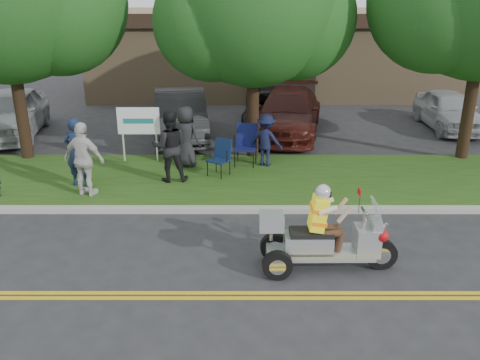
{
  "coord_description": "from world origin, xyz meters",
  "views": [
    {
      "loc": [
        0.11,
        -8.05,
        5.0
      ],
      "look_at": [
        0.11,
        2.0,
        1.21
      ],
      "focal_mm": 38.0,
      "sensor_mm": 36.0,
      "label": 1
    }
  ],
  "objects_px": {
    "parked_car_mid": "(277,110)",
    "parked_car_right": "(288,112)",
    "trike_scooter": "(322,240)",
    "lawn_chair_a": "(221,155)",
    "spectator_adult_right": "(84,159)",
    "parked_car_far_left": "(11,113)",
    "parked_car_left": "(181,115)",
    "lawn_chair_b": "(246,142)",
    "spectator_adult_mid": "(170,146)",
    "spectator_adult_left": "(77,152)",
    "parked_car_far_right": "(449,110)"
  },
  "relations": [
    {
      "from": "parked_car_mid",
      "to": "parked_car_right",
      "type": "distance_m",
      "value": 0.71
    },
    {
      "from": "trike_scooter",
      "to": "parked_car_mid",
      "type": "bearing_deg",
      "value": 90.26
    },
    {
      "from": "lawn_chair_a",
      "to": "parked_car_mid",
      "type": "xyz_separation_m",
      "value": [
        1.93,
        5.31,
        0.07
      ]
    },
    {
      "from": "spectator_adult_right",
      "to": "parked_car_far_left",
      "type": "relative_size",
      "value": 0.38
    },
    {
      "from": "parked_car_far_left",
      "to": "parked_car_left",
      "type": "distance_m",
      "value": 6.11
    },
    {
      "from": "spectator_adult_right",
      "to": "lawn_chair_b",
      "type": "bearing_deg",
      "value": -130.48
    },
    {
      "from": "lawn_chair_a",
      "to": "spectator_adult_mid",
      "type": "bearing_deg",
      "value": -127.8
    },
    {
      "from": "spectator_adult_left",
      "to": "spectator_adult_right",
      "type": "bearing_deg",
      "value": 130.43
    },
    {
      "from": "spectator_adult_right",
      "to": "parked_car_mid",
      "type": "distance_m",
      "value": 8.63
    },
    {
      "from": "lawn_chair_b",
      "to": "spectator_adult_left",
      "type": "xyz_separation_m",
      "value": [
        -4.42,
        -1.8,
        0.25
      ]
    },
    {
      "from": "spectator_adult_left",
      "to": "parked_car_right",
      "type": "distance_m",
      "value": 8.18
    },
    {
      "from": "spectator_adult_mid",
      "to": "parked_car_left",
      "type": "bearing_deg",
      "value": -95.39
    },
    {
      "from": "lawn_chair_b",
      "to": "parked_car_left",
      "type": "height_order",
      "value": "parked_car_left"
    },
    {
      "from": "spectator_adult_mid",
      "to": "parked_car_far_left",
      "type": "bearing_deg",
      "value": -45.61
    },
    {
      "from": "trike_scooter",
      "to": "spectator_adult_right",
      "type": "xyz_separation_m",
      "value": [
        -5.39,
        3.47,
        0.45
      ]
    },
    {
      "from": "spectator_adult_mid",
      "to": "parked_car_left",
      "type": "relative_size",
      "value": 0.38
    },
    {
      "from": "spectator_adult_mid",
      "to": "parked_car_mid",
      "type": "distance_m",
      "value": 6.66
    },
    {
      "from": "lawn_chair_b",
      "to": "spectator_adult_left",
      "type": "bearing_deg",
      "value": -147.83
    },
    {
      "from": "spectator_adult_mid",
      "to": "parked_car_right",
      "type": "distance_m",
      "value": 6.34
    },
    {
      "from": "trike_scooter",
      "to": "lawn_chair_b",
      "type": "distance_m",
      "value": 6.08
    },
    {
      "from": "parked_car_left",
      "to": "parked_car_far_right",
      "type": "xyz_separation_m",
      "value": [
        10.0,
        1.28,
        -0.11
      ]
    },
    {
      "from": "parked_car_left",
      "to": "parked_car_far_right",
      "type": "distance_m",
      "value": 10.08
    },
    {
      "from": "spectator_adult_right",
      "to": "parked_car_far_left",
      "type": "xyz_separation_m",
      "value": [
        -4.35,
        5.89,
        -0.2
      ]
    },
    {
      "from": "lawn_chair_a",
      "to": "spectator_adult_left",
      "type": "relative_size",
      "value": 0.55
    },
    {
      "from": "parked_car_left",
      "to": "parked_car_mid",
      "type": "bearing_deg",
      "value": 10.91
    },
    {
      "from": "parked_car_far_left",
      "to": "parked_car_mid",
      "type": "relative_size",
      "value": 0.92
    },
    {
      "from": "lawn_chair_a",
      "to": "spectator_adult_left",
      "type": "bearing_deg",
      "value": -134.45
    },
    {
      "from": "lawn_chair_a",
      "to": "parked_car_far_left",
      "type": "xyz_separation_m",
      "value": [
        -7.68,
        4.36,
        0.17
      ]
    },
    {
      "from": "spectator_adult_right",
      "to": "parked_car_far_right",
      "type": "distance_m",
      "value": 13.65
    },
    {
      "from": "parked_car_far_right",
      "to": "spectator_adult_mid",
      "type": "bearing_deg",
      "value": -148.3
    },
    {
      "from": "parked_car_far_left",
      "to": "parked_car_right",
      "type": "bearing_deg",
      "value": -7.22
    },
    {
      "from": "spectator_adult_left",
      "to": "lawn_chair_a",
      "type": "bearing_deg",
      "value": -156.02
    },
    {
      "from": "lawn_chair_a",
      "to": "parked_car_mid",
      "type": "height_order",
      "value": "parked_car_mid"
    },
    {
      "from": "parked_car_left",
      "to": "parked_car_far_right",
      "type": "bearing_deg",
      "value": -0.36
    },
    {
      "from": "trike_scooter",
      "to": "parked_car_far_left",
      "type": "distance_m",
      "value": 13.51
    },
    {
      "from": "trike_scooter",
      "to": "lawn_chair_a",
      "type": "relative_size",
      "value": 2.59
    },
    {
      "from": "lawn_chair_a",
      "to": "lawn_chair_b",
      "type": "xyz_separation_m",
      "value": [
        0.72,
        0.93,
        0.1
      ]
    },
    {
      "from": "lawn_chair_a",
      "to": "spectator_adult_mid",
      "type": "relative_size",
      "value": 0.53
    },
    {
      "from": "spectator_adult_left",
      "to": "parked_car_right",
      "type": "xyz_separation_m",
      "value": [
        5.99,
        5.56,
        -0.24
      ]
    },
    {
      "from": "trike_scooter",
      "to": "parked_car_mid",
      "type": "xyz_separation_m",
      "value": [
        -0.14,
        10.3,
        0.15
      ]
    },
    {
      "from": "lawn_chair_b",
      "to": "spectator_adult_right",
      "type": "height_order",
      "value": "spectator_adult_right"
    },
    {
      "from": "parked_car_far_right",
      "to": "parked_car_mid",
      "type": "bearing_deg",
      "value": -178.47
    },
    {
      "from": "parked_car_far_left",
      "to": "parked_car_far_right",
      "type": "relative_size",
      "value": 1.18
    },
    {
      "from": "parked_car_far_right",
      "to": "parked_car_far_left",
      "type": "bearing_deg",
      "value": -175.67
    },
    {
      "from": "lawn_chair_a",
      "to": "parked_car_far_left",
      "type": "relative_size",
      "value": 0.2
    },
    {
      "from": "spectator_adult_left",
      "to": "trike_scooter",
      "type": "bearing_deg",
      "value": 155.27
    },
    {
      "from": "spectator_adult_right",
      "to": "parked_car_left",
      "type": "distance_m",
      "value": 5.93
    },
    {
      "from": "spectator_adult_mid",
      "to": "parked_car_mid",
      "type": "bearing_deg",
      "value": -127.67
    },
    {
      "from": "lawn_chair_a",
      "to": "parked_car_right",
      "type": "distance_m",
      "value": 5.23
    },
    {
      "from": "parked_car_right",
      "to": "parked_car_mid",
      "type": "bearing_deg",
      "value": 131.15
    }
  ]
}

